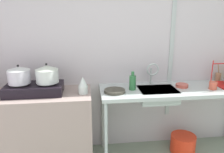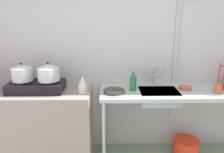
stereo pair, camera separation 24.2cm
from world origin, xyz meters
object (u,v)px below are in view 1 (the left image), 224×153
(frying_pan, at_px, (115,91))
(small_bowl_on_drainboard, at_px, (182,85))
(bottle_by_sink, at_px, (133,82))
(pot_on_left_burner, at_px, (19,75))
(faucet, at_px, (152,71))
(sink_basin, at_px, (157,95))
(percolator, at_px, (83,86))
(pot_on_right_burner, at_px, (47,74))
(stove, at_px, (34,89))
(cup_by_rack, at_px, (213,85))
(utensil_jar, at_px, (218,77))
(bucket_on_floor, at_px, (183,143))

(frying_pan, height_order, small_bowl_on_drainboard, small_bowl_on_drainboard)
(bottle_by_sink, bearing_deg, pot_on_left_burner, -179.48)
(pot_on_left_burner, height_order, faucet, pot_on_left_burner)
(sink_basin, bearing_deg, percolator, -177.12)
(sink_basin, distance_m, faucet, 0.29)
(pot_on_right_burner, height_order, faucet, pot_on_right_burner)
(faucet, xyz_separation_m, small_bowl_on_drainboard, (0.33, -0.10, -0.16))
(pot_on_right_burner, relative_size, frying_pan, 1.04)
(pot_on_right_burner, xyz_separation_m, frying_pan, (0.71, -0.06, -0.20))
(stove, height_order, pot_on_right_burner, pot_on_right_burner)
(stove, height_order, percolator, percolator)
(percolator, relative_size, small_bowl_on_drainboard, 1.28)
(cup_by_rack, height_order, small_bowl_on_drainboard, cup_by_rack)
(utensil_jar, bearing_deg, bucket_on_floor, -156.42)
(bucket_on_floor, bearing_deg, frying_pan, -175.99)
(utensil_jar, bearing_deg, small_bowl_on_drainboard, -161.63)
(percolator, height_order, utensil_jar, utensil_jar)
(percolator, bearing_deg, stove, 174.23)
(stove, bearing_deg, utensil_jar, 5.63)
(percolator, xyz_separation_m, bottle_by_sink, (0.55, 0.06, -0.00))
(small_bowl_on_drainboard, bearing_deg, bucket_on_floor, -23.70)
(cup_by_rack, xyz_separation_m, small_bowl_on_drainboard, (-0.31, 0.12, -0.03))
(frying_pan, bearing_deg, sink_basin, 5.36)
(percolator, distance_m, cup_by_rack, 1.46)
(pot_on_right_burner, bearing_deg, percolator, -7.95)
(percolator, xyz_separation_m, frying_pan, (0.34, -0.00, -0.07))
(small_bowl_on_drainboard, distance_m, bucket_on_floor, 0.76)
(faucet, xyz_separation_m, bucket_on_floor, (0.40, -0.13, -0.92))
(pot_on_right_burner, bearing_deg, bottle_by_sink, 0.68)
(pot_on_right_burner, height_order, percolator, pot_on_right_burner)
(percolator, distance_m, utensil_jar, 1.72)
(percolator, bearing_deg, pot_on_left_burner, 175.47)
(sink_basin, height_order, small_bowl_on_drainboard, small_bowl_on_drainboard)
(pot_on_left_burner, xyz_separation_m, bottle_by_sink, (1.21, 0.01, -0.12))
(frying_pan, distance_m, utensil_jar, 1.39)
(stove, relative_size, sink_basin, 1.38)
(small_bowl_on_drainboard, bearing_deg, pot_on_right_burner, -178.73)
(small_bowl_on_drainboard, bearing_deg, frying_pan, -173.61)
(faucet, bearing_deg, bottle_by_sink, -154.91)
(faucet, bearing_deg, pot_on_right_burner, -173.58)
(stove, height_order, small_bowl_on_drainboard, stove)
(pot_on_left_burner, bearing_deg, pot_on_right_burner, 0.00)
(pot_on_left_burner, height_order, percolator, pot_on_left_burner)
(pot_on_left_burner, relative_size, cup_by_rack, 2.61)
(faucet, xyz_separation_m, cup_by_rack, (0.65, -0.22, -0.14))
(pot_on_left_burner, xyz_separation_m, faucet, (1.47, 0.13, -0.03))
(small_bowl_on_drainboard, bearing_deg, percolator, -175.73)
(percolator, height_order, faucet, faucet)
(percolator, bearing_deg, small_bowl_on_drainboard, 4.27)
(cup_by_rack, bearing_deg, small_bowl_on_drainboard, 159.34)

